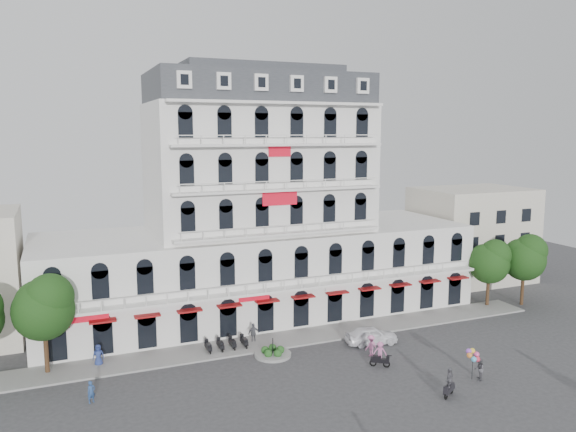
# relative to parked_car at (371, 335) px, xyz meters

# --- Properties ---
(ground) EXTENTS (120.00, 120.00, 0.00)m
(ground) POSITION_rel_parked_car_xyz_m (-6.32, -5.18, -0.81)
(ground) COLOR #38383A
(ground) RESTS_ON ground
(sidewalk) EXTENTS (53.00, 4.00, 0.16)m
(sidewalk) POSITION_rel_parked_car_xyz_m (-6.32, 3.82, -0.73)
(sidewalk) COLOR gray
(sidewalk) RESTS_ON ground
(main_building) EXTENTS (45.00, 15.00, 25.80)m
(main_building) POSITION_rel_parked_car_xyz_m (-6.32, 12.82, 9.15)
(main_building) COLOR silver
(main_building) RESTS_ON ground
(flank_building_east) EXTENTS (14.00, 10.00, 12.00)m
(flank_building_east) POSITION_rel_parked_car_xyz_m (23.68, 14.82, 5.19)
(flank_building_east) COLOR beige
(flank_building_east) RESTS_ON ground
(traffic_island) EXTENTS (3.20, 3.20, 1.60)m
(traffic_island) POSITION_rel_parked_car_xyz_m (-9.32, 0.82, -0.56)
(traffic_island) COLOR gray
(traffic_island) RESTS_ON ground
(parked_scooter_row) EXTENTS (4.40, 1.80, 1.10)m
(parked_scooter_row) POSITION_rel_parked_car_xyz_m (-12.67, 3.62, -0.81)
(parked_scooter_row) COLOR black
(parked_scooter_row) RESTS_ON ground
(tree_west_inner) EXTENTS (4.76, 4.76, 8.25)m
(tree_west_inner) POSITION_rel_parked_car_xyz_m (-27.27, 4.30, 4.87)
(tree_west_inner) COLOR #382314
(tree_west_inner) RESTS_ON ground
(tree_east_inner) EXTENTS (4.40, 4.37, 7.57)m
(tree_east_inner) POSITION_rel_parked_car_xyz_m (17.73, 4.80, 4.40)
(tree_east_inner) COLOR #382314
(tree_east_inner) RESTS_ON ground
(tree_east_outer) EXTENTS (4.65, 4.65, 8.05)m
(tree_east_outer) POSITION_rel_parked_car_xyz_m (21.73, 3.80, 4.74)
(tree_east_outer) COLOR #382314
(tree_east_outer) RESTS_ON ground
(parked_car) EXTENTS (5.00, 2.61, 1.62)m
(parked_car) POSITION_rel_parked_car_xyz_m (0.00, 0.00, 0.00)
(parked_car) COLOR white
(parked_car) RESTS_ON ground
(rider_northeast) EXTENTS (1.52, 1.07, 2.22)m
(rider_northeast) POSITION_rel_parked_car_xyz_m (-0.04, -11.10, 0.29)
(rider_northeast) COLOR #232127
(rider_northeast) RESTS_ON ground
(rider_center) EXTENTS (1.46, 1.16, 2.18)m
(rider_center) POSITION_rel_parked_car_xyz_m (-1.96, -4.65, 0.34)
(rider_center) COLOR black
(rider_center) RESTS_ON ground
(pedestrian_left) EXTENTS (0.98, 0.71, 1.86)m
(pedestrian_left) POSITION_rel_parked_car_xyz_m (-23.41, 4.32, 0.12)
(pedestrian_left) COLOR navy
(pedestrian_left) RESTS_ON ground
(pedestrian_mid) EXTENTS (1.12, 0.54, 1.85)m
(pedestrian_mid) POSITION_rel_parked_car_xyz_m (-9.88, 4.32, 0.11)
(pedestrian_mid) COLOR #57575E
(pedestrian_mid) RESTS_ON ground
(pedestrian_right) EXTENTS (1.31, 0.93, 1.84)m
(pedestrian_right) POSITION_rel_parked_car_xyz_m (-1.45, -2.35, 0.11)
(pedestrian_right) COLOR pink
(pedestrian_right) RESTS_ON ground
(pedestrian_far) EXTENTS (0.70, 0.60, 1.62)m
(pedestrian_far) POSITION_rel_parked_car_xyz_m (-24.33, -2.14, -0.00)
(pedestrian_far) COLOR navy
(pedestrian_far) RESTS_ON ground
(balloon_vendor) EXTENTS (1.52, 1.38, 2.45)m
(balloon_vendor) POSITION_rel_parked_car_xyz_m (3.73, -9.66, 0.44)
(balloon_vendor) COLOR #525158
(balloon_vendor) RESTS_ON ground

